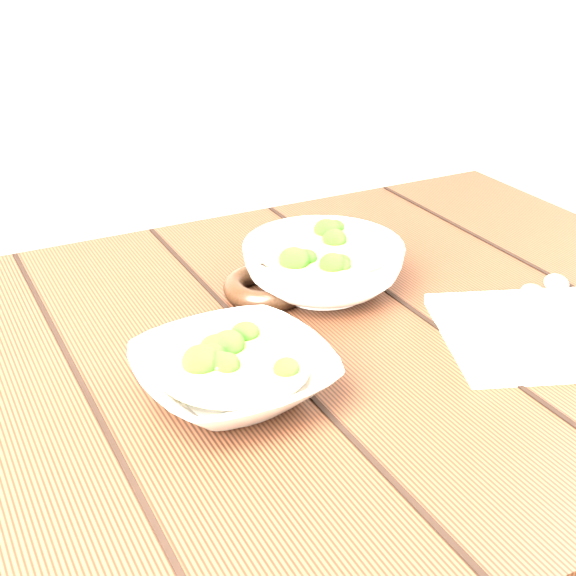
{
  "coord_description": "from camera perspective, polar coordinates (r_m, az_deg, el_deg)",
  "views": [
    {
      "loc": [
        -0.35,
        -0.7,
        1.21
      ],
      "look_at": [
        0.03,
        0.03,
        0.8
      ],
      "focal_mm": 50.0,
      "sensor_mm": 36.0,
      "label": 1
    }
  ],
  "objects": [
    {
      "name": "soup_bowl_front",
      "position": [
        0.81,
        -3.88,
        -6.08
      ],
      "size": [
        0.2,
        0.2,
        0.05
      ],
      "color": "silver",
      "rests_on": "table"
    },
    {
      "name": "table",
      "position": [
        0.97,
        -0.44,
        -10.18
      ],
      "size": [
        1.2,
        0.8,
        0.75
      ],
      "color": "#351B0F",
      "rests_on": "ground"
    },
    {
      "name": "spoon_right",
      "position": [
        1.03,
        18.6,
        -0.57
      ],
      "size": [
        0.15,
        0.16,
        0.01
      ],
      "color": "#A8A494",
      "rests_on": "napkin"
    },
    {
      "name": "napkin",
      "position": [
        0.96,
        17.96,
        -3.01
      ],
      "size": [
        0.29,
        0.27,
        0.01
      ],
      "primitive_type": "cube",
      "rotation": [
        0.0,
        0.0,
        -0.37
      ],
      "color": "beige",
      "rests_on": "table"
    },
    {
      "name": "spoon_left",
      "position": [
        0.99,
        17.27,
        -1.37
      ],
      "size": [
        0.13,
        0.17,
        0.01
      ],
      "color": "#A8A494",
      "rests_on": "napkin"
    },
    {
      "name": "trivet",
      "position": [
        1.0,
        -1.54,
        0.08
      ],
      "size": [
        0.14,
        0.14,
        0.03
      ],
      "primitive_type": "torus",
      "rotation": [
        0.0,
        0.0,
        0.39
      ],
      "color": "black",
      "rests_on": "table"
    },
    {
      "name": "soup_bowl_back",
      "position": [
        1.01,
        2.5,
        1.58
      ],
      "size": [
        0.27,
        0.27,
        0.07
      ],
      "color": "silver",
      "rests_on": "table"
    }
  ]
}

